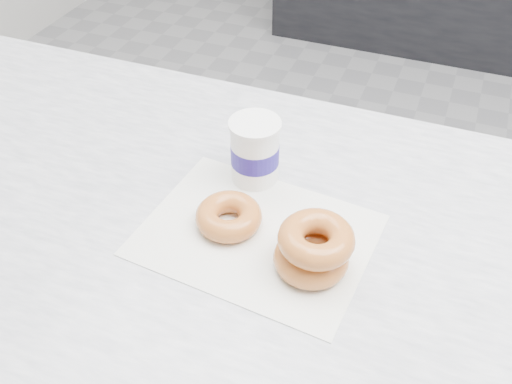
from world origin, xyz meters
The scene contains 5 objects.
ground centered at (0.00, 0.00, 0.00)m, with size 5.00×5.00×0.00m, color gray.
wax_paper centered at (-0.38, -0.62, 0.90)m, with size 0.34×0.26×0.00m, color silver.
donut_single centered at (-0.43, -0.62, 0.92)m, with size 0.10×0.10×0.04m, color #CD7938.
donut_stack centered at (-0.28, -0.65, 0.94)m, with size 0.13×0.13×0.07m.
coffee_cup centered at (-0.43, -0.49, 0.96)m, with size 0.09×0.09×0.11m.
Camera 1 is at (-0.16, -1.19, 1.52)m, focal length 40.00 mm.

